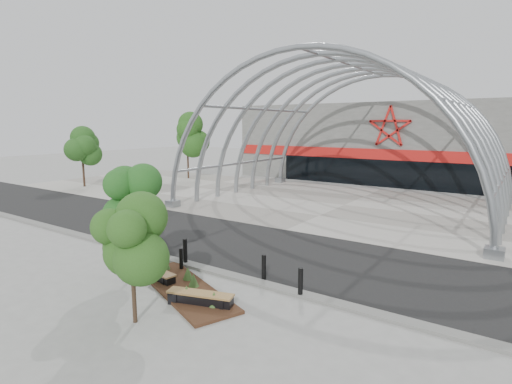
{
  "coord_description": "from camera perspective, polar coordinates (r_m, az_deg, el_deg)",
  "views": [
    {
      "loc": [
        10.85,
        -11.87,
        5.83
      ],
      "look_at": [
        0.0,
        4.0,
        2.6
      ],
      "focal_mm": 28.0,
      "sensor_mm": 36.0,
      "label": 1
    }
  ],
  "objects": [
    {
      "name": "vault_canopy",
      "position": [
        30.01,
        12.5,
        -1.86
      ],
      "size": [
        20.8,
        15.8,
        20.36
      ],
      "color": "gray",
      "rests_on": "ground"
    },
    {
      "name": "bench_0",
      "position": [
        15.93,
        -14.1,
        -11.43
      ],
      "size": [
        2.09,
        0.75,
        0.43
      ],
      "color": "black",
      "rests_on": "ground"
    },
    {
      "name": "bollard_1",
      "position": [
        17.23,
        -10.09,
        -8.41
      ],
      "size": [
        0.18,
        0.18,
        1.13
      ],
      "primitive_type": "cylinder",
      "color": "black",
      "rests_on": "ground"
    },
    {
      "name": "street_tree_0",
      "position": [
        15.56,
        -17.93,
        -1.73
      ],
      "size": [
        1.78,
        1.78,
        4.05
      ],
      "color": "black",
      "rests_on": "ground"
    },
    {
      "name": "kerb",
      "position": [
        16.91,
        -8.3,
        -10.52
      ],
      "size": [
        60.0,
        0.5,
        0.12
      ],
      "primitive_type": "cube",
      "color": "slate",
      "rests_on": "ground"
    },
    {
      "name": "bg_tree_0",
      "position": [
        44.37,
        -9.8,
        7.86
      ],
      "size": [
        3.0,
        3.0,
        6.45
      ],
      "color": "black",
      "rests_on": "ground"
    },
    {
      "name": "bollard_0",
      "position": [
        18.18,
        -13.41,
        -7.85
      ],
      "size": [
        0.15,
        0.15,
        0.95
      ],
      "primitive_type": "cylinder",
      "color": "black",
      "rests_on": "ground"
    },
    {
      "name": "road",
      "position": [
        19.69,
        -0.83,
        -7.65
      ],
      "size": [
        140.0,
        7.0,
        0.02
      ],
      "primitive_type": "cube",
      "color": "black",
      "rests_on": "ground"
    },
    {
      "name": "planting_bed",
      "position": [
        14.94,
        -10.23,
        -13.02
      ],
      "size": [
        5.73,
        3.65,
        0.58
      ],
      "color": "#321C15",
      "rests_on": "ground"
    },
    {
      "name": "arena_building",
      "position": [
        46.63,
        21.03,
        6.65
      ],
      "size": [
        34.0,
        15.24,
        8.0
      ],
      "color": "#63635E",
      "rests_on": "ground"
    },
    {
      "name": "bollard_2",
      "position": [
        16.58,
        -10.64,
        -9.5
      ],
      "size": [
        0.15,
        0.15,
        0.94
      ],
      "primitive_type": "cylinder",
      "color": "black",
      "rests_on": "ground"
    },
    {
      "name": "forecourt",
      "position": [
        30.01,
        12.5,
        -1.86
      ],
      "size": [
        60.0,
        17.0,
        0.04
      ],
      "primitive_type": "cube",
      "color": "gray",
      "rests_on": "ground"
    },
    {
      "name": "bollard_4",
      "position": [
        14.01,
        6.37,
        -12.75
      ],
      "size": [
        0.17,
        0.17,
        1.06
      ],
      "primitive_type": "cylinder",
      "color": "black",
      "rests_on": "ground"
    },
    {
      "name": "bollard_3",
      "position": [
        15.27,
        1.12,
        -10.8
      ],
      "size": [
        0.17,
        0.17,
        1.04
      ],
      "primitive_type": "cylinder",
      "color": "black",
      "rests_on": "ground"
    },
    {
      "name": "street_tree_1",
      "position": [
        12.13,
        -17.47,
        -5.83
      ],
      "size": [
        1.59,
        1.59,
        3.77
      ],
      "color": "black",
      "rests_on": "ground"
    },
    {
      "name": "bench_1",
      "position": [
        13.56,
        -7.95,
        -14.96
      ],
      "size": [
        2.28,
        1.13,
        0.47
      ],
      "color": "black",
      "rests_on": "ground"
    },
    {
      "name": "ground",
      "position": [
        17.1,
        -7.72,
        -10.48
      ],
      "size": [
        140.0,
        140.0,
        0.0
      ],
      "primitive_type": "plane",
      "color": "gray",
      "rests_on": "ground"
    },
    {
      "name": "bg_tree_2",
      "position": [
        41.19,
        -23.64,
        6.0
      ],
      "size": [
        2.55,
        2.55,
        5.38
      ],
      "color": "black",
      "rests_on": "ground"
    }
  ]
}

